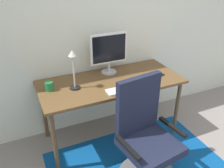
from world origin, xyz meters
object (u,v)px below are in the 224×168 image
cell_phone (158,74)px  desk (111,86)px  desk_lamp (73,65)px  coffee_cup (49,86)px  computer_mouse (149,81)px  monitor (109,50)px  office_chair (146,146)px  keyboard (127,89)px

cell_phone → desk: bearing=154.6°
desk_lamp → coffee_cup: bearing=165.2°
desk → cell_phone: size_ratio=11.31×
coffee_cup → computer_mouse: bearing=-14.5°
desk_lamp → desk: bearing=0.7°
coffee_cup → monitor: bearing=11.7°
computer_mouse → coffee_cup: (-1.03, 0.26, 0.03)m
monitor → office_chair: size_ratio=0.45×
computer_mouse → cell_phone: size_ratio=0.74×
desk → desk_lamp: desk_lamp is taller
desk → keyboard: size_ratio=3.68×
desk → monitor: bearing=72.5°
coffee_cup → desk_lamp: desk_lamp is taller
office_chair → computer_mouse: bearing=49.7°
keyboard → desk_lamp: (-0.48, 0.25, 0.26)m
desk_lamp → office_chair: (0.45, -0.72, -0.62)m
cell_phone → office_chair: (-0.54, -0.65, -0.36)m
keyboard → computer_mouse: bearing=9.0°
desk_lamp → computer_mouse: bearing=-14.4°
monitor → computer_mouse: monitor is taller
monitor → desk_lamp: monitor is taller
desk → monitor: monitor is taller
desk → computer_mouse: bearing=-29.3°
desk → computer_mouse: 0.43m
computer_mouse → office_chair: 0.72m
monitor → computer_mouse: 0.57m
desk_lamp → office_chair: size_ratio=0.40×
keyboard → computer_mouse: (0.30, 0.05, 0.01)m
monitor → desk_lamp: (-0.48, -0.22, -0.01)m
keyboard → cell_phone: bearing=19.6°
coffee_cup → office_chair: (0.70, -0.78, -0.40)m
desk → desk_lamp: size_ratio=3.79×
coffee_cup → desk_lamp: 0.34m
monitor → keyboard: 0.54m
computer_mouse → cell_phone: computer_mouse is taller
keyboard → coffee_cup: 0.79m
coffee_cup → desk_lamp: size_ratio=0.22×
desk → keyboard: bearing=-75.7°
keyboard → computer_mouse: size_ratio=4.13×
keyboard → coffee_cup: coffee_cup is taller
desk → cell_phone: bearing=-6.8°
computer_mouse → desk_lamp: size_ratio=0.25×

